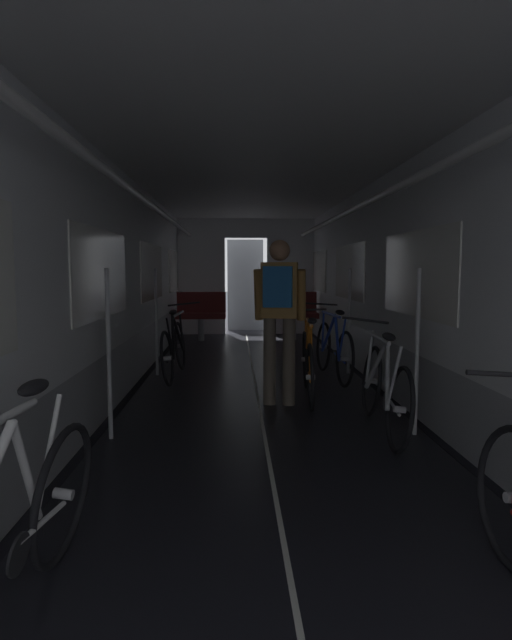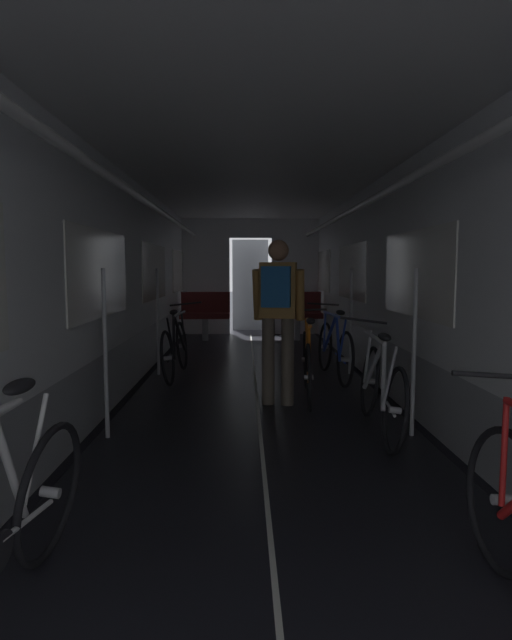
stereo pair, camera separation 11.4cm
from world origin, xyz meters
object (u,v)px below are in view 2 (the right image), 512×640
at_px(bicycle_black, 176,348).
at_px(bicycle_orange_in_aisle, 307,363).
at_px(person_cyclist_aisle, 278,307).
at_px(bench_seat_far_right, 297,311).
at_px(bicycle_blue, 334,349).
at_px(bench_seat_far_left, 205,311).
at_px(bicycle_silver, 381,389).

bearing_deg(bicycle_black, bicycle_orange_in_aisle, -36.52).
xyz_separation_m(bicycle_black, person_cyclist_aisle, (1.23, -1.42, 0.63)).
xyz_separation_m(bench_seat_far_right, bicycle_blue, (0.11, -3.69, -0.18)).
bearing_deg(bicycle_black, bicycle_blue, -4.22).
height_order(bicycle_black, bicycle_orange_in_aisle, bicycle_black).
height_order(bicycle_blue, bicycle_orange_in_aisle, bicycle_blue).
height_order(bench_seat_far_left, bench_seat_far_right, same).
relative_size(person_cyclist_aisle, bicycle_orange_in_aisle, 1.00).
relative_size(bench_seat_far_left, person_cyclist_aisle, 0.58).
distance_m(bench_seat_far_right, bicycle_blue, 3.69).
relative_size(bicycle_black, bicycle_blue, 1.00).
bearing_deg(bicycle_orange_in_aisle, bicycle_silver, -68.11).
xyz_separation_m(bicycle_silver, bicycle_orange_in_aisle, (-0.48, 1.20, 0.00)).
relative_size(bicycle_black, bicycle_silver, 1.00).
bearing_deg(bicycle_orange_in_aisle, bench_seat_far_right, 85.66).
height_order(bench_seat_far_right, person_cyclist_aisle, person_cyclist_aisle).
xyz_separation_m(bench_seat_far_left, bicycle_silver, (1.92, -5.89, -0.19)).
bearing_deg(bicycle_orange_in_aisle, person_cyclist_aisle, -141.65).
relative_size(bicycle_silver, person_cyclist_aisle, 1.01).
relative_size(bicycle_silver, bicycle_orange_in_aisle, 1.00).
distance_m(bicycle_blue, bicycle_orange_in_aisle, 1.11).
height_order(bench_seat_far_left, person_cyclist_aisle, person_cyclist_aisle).
distance_m(bicycle_silver, bicycle_blue, 2.20).
bearing_deg(person_cyclist_aisle, bicycle_blue, 57.81).
xyz_separation_m(bench_seat_far_left, bicycle_blue, (1.91, -3.69, -0.18)).
relative_size(bench_seat_far_right, bicycle_silver, 0.58).
relative_size(bench_seat_far_right, bicycle_orange_in_aisle, 0.58).
bearing_deg(bench_seat_far_right, bicycle_black, -118.51).
xyz_separation_m(bench_seat_far_left, bench_seat_far_right, (1.80, 0.00, 0.00)).
height_order(bench_seat_far_right, bicycle_blue, bench_seat_far_right).
relative_size(bench_seat_far_left, bench_seat_far_right, 1.00).
bearing_deg(bench_seat_far_right, bench_seat_far_left, 180.00).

